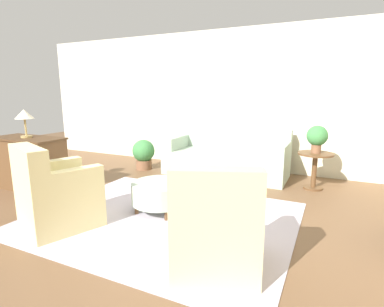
{
  "coord_description": "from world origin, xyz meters",
  "views": [
    {
      "loc": [
        1.86,
        -3.05,
        1.57
      ],
      "look_at": [
        0.15,
        0.55,
        0.75
      ],
      "focal_mm": 28.0,
      "sensor_mm": 36.0,
      "label": 1
    }
  ],
  "objects_px": {
    "couch": "(226,158)",
    "armchair_left": "(55,196)",
    "potted_plant_floor": "(144,153)",
    "table_lamp": "(24,116)",
    "side_table": "(315,164)",
    "potted_plant_on_side_table": "(317,137)",
    "armchair_right": "(215,229)",
    "dresser": "(30,162)",
    "ottoman_table": "(160,192)"
  },
  "relations": [
    {
      "from": "potted_plant_on_side_table",
      "to": "dresser",
      "type": "bearing_deg",
      "value": -155.11
    },
    {
      "from": "side_table",
      "to": "couch",
      "type": "bearing_deg",
      "value": 172.05
    },
    {
      "from": "ottoman_table",
      "to": "potted_plant_floor",
      "type": "relative_size",
      "value": 1.22
    },
    {
      "from": "potted_plant_on_side_table",
      "to": "armchair_right",
      "type": "bearing_deg",
      "value": -102.69
    },
    {
      "from": "potted_plant_floor",
      "to": "table_lamp",
      "type": "distance_m",
      "value": 2.26
    },
    {
      "from": "ottoman_table",
      "to": "couch",
      "type": "bearing_deg",
      "value": 84.99
    },
    {
      "from": "armchair_left",
      "to": "table_lamp",
      "type": "height_order",
      "value": "table_lamp"
    },
    {
      "from": "armchair_left",
      "to": "side_table",
      "type": "bearing_deg",
      "value": 47.24
    },
    {
      "from": "armchair_left",
      "to": "potted_plant_on_side_table",
      "type": "height_order",
      "value": "potted_plant_on_side_table"
    },
    {
      "from": "armchair_left",
      "to": "couch",
      "type": "bearing_deg",
      "value": 71.37
    },
    {
      "from": "armchair_right",
      "to": "dresser",
      "type": "height_order",
      "value": "armchair_right"
    },
    {
      "from": "ottoman_table",
      "to": "side_table",
      "type": "distance_m",
      "value": 2.61
    },
    {
      "from": "ottoman_table",
      "to": "side_table",
      "type": "height_order",
      "value": "side_table"
    },
    {
      "from": "couch",
      "to": "armchair_left",
      "type": "xyz_separation_m",
      "value": [
        -1.03,
        -3.07,
        0.06
      ]
    },
    {
      "from": "dresser",
      "to": "potted_plant_on_side_table",
      "type": "relative_size",
      "value": 2.78
    },
    {
      "from": "couch",
      "to": "armchair_left",
      "type": "height_order",
      "value": "armchair_left"
    },
    {
      "from": "ottoman_table",
      "to": "dresser",
      "type": "bearing_deg",
      "value": -178.62
    },
    {
      "from": "potted_plant_floor",
      "to": "dresser",
      "type": "bearing_deg",
      "value": -117.69
    },
    {
      "from": "couch",
      "to": "potted_plant_floor",
      "type": "xyz_separation_m",
      "value": [
        -1.67,
        -0.34,
        0.01
      ]
    },
    {
      "from": "couch",
      "to": "side_table",
      "type": "relative_size",
      "value": 3.8
    },
    {
      "from": "armchair_left",
      "to": "table_lamp",
      "type": "xyz_separation_m",
      "value": [
        -1.61,
        0.88,
        0.81
      ]
    },
    {
      "from": "armchair_right",
      "to": "potted_plant_on_side_table",
      "type": "relative_size",
      "value": 2.24
    },
    {
      "from": "side_table",
      "to": "table_lamp",
      "type": "height_order",
      "value": "table_lamp"
    },
    {
      "from": "armchair_right",
      "to": "potted_plant_floor",
      "type": "relative_size",
      "value": 1.62
    },
    {
      "from": "armchair_right",
      "to": "ottoman_table",
      "type": "distance_m",
      "value": 1.48
    },
    {
      "from": "side_table",
      "to": "dresser",
      "type": "height_order",
      "value": "dresser"
    },
    {
      "from": "side_table",
      "to": "armchair_right",
      "type": "bearing_deg",
      "value": -102.69
    },
    {
      "from": "potted_plant_on_side_table",
      "to": "potted_plant_floor",
      "type": "height_order",
      "value": "potted_plant_on_side_table"
    },
    {
      "from": "dresser",
      "to": "table_lamp",
      "type": "relative_size",
      "value": 2.74
    },
    {
      "from": "armchair_left",
      "to": "table_lamp",
      "type": "distance_m",
      "value": 2.0
    },
    {
      "from": "armchair_right",
      "to": "side_table",
      "type": "bearing_deg",
      "value": 77.31
    },
    {
      "from": "armchair_right",
      "to": "ottoman_table",
      "type": "bearing_deg",
      "value": 140.64
    },
    {
      "from": "armchair_right",
      "to": "dresser",
      "type": "distance_m",
      "value": 3.7
    },
    {
      "from": "potted_plant_on_side_table",
      "to": "table_lamp",
      "type": "bearing_deg",
      "value": -155.11
    },
    {
      "from": "table_lamp",
      "to": "armchair_right",
      "type": "bearing_deg",
      "value": -13.7
    },
    {
      "from": "armchair_left",
      "to": "dresser",
      "type": "height_order",
      "value": "armchair_left"
    },
    {
      "from": "armchair_left",
      "to": "ottoman_table",
      "type": "height_order",
      "value": "armchair_left"
    },
    {
      "from": "table_lamp",
      "to": "ottoman_table",
      "type": "bearing_deg",
      "value": 1.38
    },
    {
      "from": "couch",
      "to": "potted_plant_floor",
      "type": "relative_size",
      "value": 3.74
    },
    {
      "from": "side_table",
      "to": "potted_plant_floor",
      "type": "height_order",
      "value": "potted_plant_floor"
    },
    {
      "from": "ottoman_table",
      "to": "potted_plant_on_side_table",
      "type": "bearing_deg",
      "value": 46.95
    },
    {
      "from": "armchair_right",
      "to": "potted_plant_floor",
      "type": "distance_m",
      "value": 3.79
    },
    {
      "from": "ottoman_table",
      "to": "table_lamp",
      "type": "height_order",
      "value": "table_lamp"
    },
    {
      "from": "side_table",
      "to": "dresser",
      "type": "bearing_deg",
      "value": -155.11
    },
    {
      "from": "armchair_left",
      "to": "dresser",
      "type": "bearing_deg",
      "value": 151.42
    },
    {
      "from": "ottoman_table",
      "to": "armchair_left",
      "type": "bearing_deg",
      "value": -132.14
    },
    {
      "from": "armchair_right",
      "to": "side_table",
      "type": "distance_m",
      "value": 2.91
    },
    {
      "from": "potted_plant_on_side_table",
      "to": "table_lamp",
      "type": "distance_m",
      "value": 4.68
    },
    {
      "from": "armchair_left",
      "to": "ottoman_table",
      "type": "distance_m",
      "value": 1.27
    },
    {
      "from": "ottoman_table",
      "to": "side_table",
      "type": "xyz_separation_m",
      "value": [
        1.78,
        1.91,
        0.15
      ]
    }
  ]
}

